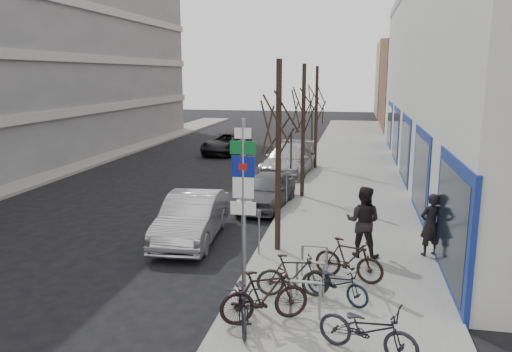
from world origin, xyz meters
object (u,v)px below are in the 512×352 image
at_px(bike_rack, 310,275).
at_px(parked_car_back, 289,160).
at_px(highway_sign_pole, 243,201).
at_px(bike_mid_curb, 337,280).
at_px(bike_near_right, 265,295).
at_px(lane_car, 226,143).
at_px(tree_mid, 304,99).
at_px(parked_car_mid, 267,190).
at_px(pedestrian_near, 431,225).
at_px(meter_mid, 286,185).
at_px(tree_near, 279,111).
at_px(meter_back, 302,161).
at_px(bike_far_inner, 349,259).
at_px(pedestrian_far, 363,221).
at_px(parked_car_front, 192,218).
at_px(bike_near_left, 243,297).
at_px(bike_far_curb, 368,325).
at_px(meter_front, 259,228).
at_px(bike_mid_inner, 293,275).
at_px(tree_far, 317,93).

distance_m(bike_rack, parked_car_back, 14.53).
xyz_separation_m(highway_sign_pole, bike_mid_curb, (2.00, 0.48, -1.82)).
height_order(bike_rack, bike_near_right, bike_near_right).
height_order(parked_car_back, lane_car, parked_car_back).
bearing_deg(tree_mid, parked_car_mid, -127.56).
relative_size(tree_mid, pedestrian_near, 3.11).
xyz_separation_m(meter_mid, lane_car, (-5.69, 12.66, -0.25)).
distance_m(tree_near, meter_back, 10.98).
relative_size(bike_far_inner, pedestrian_far, 0.87).
bearing_deg(parked_car_front, bike_near_left, -65.81).
relative_size(tree_mid, bike_far_curb, 2.97).
xyz_separation_m(bike_far_curb, lane_car, (-8.57, 22.77, -0.05)).
xyz_separation_m(bike_near_left, parked_car_mid, (-1.19, 9.41, -0.04)).
relative_size(parked_car_front, pedestrian_far, 2.22).
relative_size(meter_front, bike_near_right, 0.68).
xyz_separation_m(highway_sign_pole, bike_far_inner, (2.24, 1.68, -1.78)).
bearing_deg(pedestrian_near, bike_near_right, 24.41).
height_order(tree_near, lane_car, tree_near).
distance_m(bike_mid_curb, pedestrian_far, 3.06).
distance_m(bike_near_right, lane_car, 22.91).
bearing_deg(bike_near_left, bike_near_right, 7.14).
distance_m(meter_mid, lane_car, 13.88).
distance_m(bike_mid_inner, pedestrian_near, 4.77).
height_order(meter_mid, parked_car_mid, meter_mid).
relative_size(bike_rack, tree_near, 0.41).
xyz_separation_m(tree_near, parked_car_mid, (-1.20, 4.94, -3.42)).
relative_size(bike_near_left, lane_car, 0.39).
height_order(bike_near_left, parked_car_mid, parked_car_mid).
distance_m(tree_mid, lane_car, 13.19).
distance_m(meter_back, bike_near_right, 14.82).
height_order(parked_car_back, pedestrian_far, pedestrian_far).
xyz_separation_m(bike_mid_curb, pedestrian_far, (0.57, 2.96, 0.51)).
relative_size(bike_rack, bike_far_inner, 1.29).
bearing_deg(pedestrian_far, tree_far, -67.38).
distance_m(bike_near_right, parked_car_front, 5.91).
bearing_deg(bike_far_curb, meter_back, 30.56).
relative_size(bike_rack, meter_back, 1.78).
bearing_deg(bike_mid_inner, bike_rack, -82.61).
distance_m(highway_sign_pole, parked_car_front, 5.22).
bearing_deg(bike_rack, bike_near_left, -127.46).
bearing_deg(meter_back, lane_car, 128.48).
relative_size(tree_far, meter_mid, 4.33).
distance_m(tree_near, pedestrian_near, 5.21).
bearing_deg(bike_mid_curb, bike_near_right, 162.02).
distance_m(highway_sign_pole, tree_far, 16.59).
bearing_deg(tree_near, bike_near_right, -84.61).
bearing_deg(highway_sign_pole, bike_mid_inner, 26.07).
height_order(bike_far_inner, pedestrian_near, pedestrian_near).
bearing_deg(tree_near, meter_back, 92.45).
distance_m(bike_mid_inner, lane_car, 21.81).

